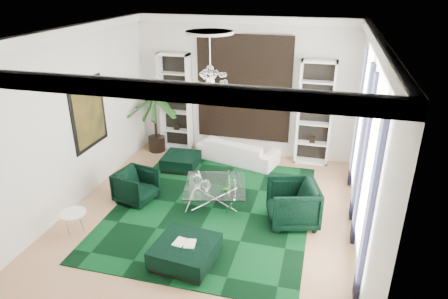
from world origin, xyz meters
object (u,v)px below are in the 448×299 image
(sofa, at_px, (238,150))
(ottoman_side, at_px, (181,162))
(armchair_right, at_px, (293,204))
(ottoman_front, at_px, (185,253))
(coffee_table, at_px, (215,194))
(palm, at_px, (154,108))
(armchair_left, at_px, (136,186))
(side_table, at_px, (75,224))

(sofa, distance_m, ottoman_side, 1.60)
(armchair_right, bearing_deg, ottoman_side, -136.60)
(ottoman_front, bearing_deg, ottoman_side, 111.52)
(coffee_table, bearing_deg, ottoman_front, -88.64)
(coffee_table, xyz_separation_m, palm, (-2.45, 2.40, 1.08))
(sofa, relative_size, ottoman_front, 2.11)
(coffee_table, bearing_deg, armchair_left, -168.69)
(ottoman_front, bearing_deg, armchair_right, 45.83)
(sofa, height_order, ottoman_side, sofa)
(sofa, distance_m, ottoman_front, 4.40)
(ottoman_front, bearing_deg, sofa, 90.65)
(sofa, relative_size, armchair_left, 2.68)
(armchair_left, bearing_deg, palm, 25.84)
(palm, bearing_deg, ottoman_side, -40.82)
(ottoman_side, relative_size, ottoman_front, 0.86)
(sofa, height_order, armchair_left, armchair_left)
(armchair_right, distance_m, ottoman_front, 2.45)
(side_table, bearing_deg, palm, 91.35)
(sofa, xyz_separation_m, palm, (-2.45, 0.10, 0.99))
(side_table, bearing_deg, ottoman_side, 73.14)
(sofa, xyz_separation_m, coffee_table, (0.00, -2.30, -0.09))
(ottoman_side, xyz_separation_m, palm, (-1.10, 0.95, 1.11))
(armchair_left, xyz_separation_m, side_table, (-0.60, -1.50, -0.13))
(armchair_right, bearing_deg, side_table, -86.36)
(armchair_left, height_order, side_table, armchair_left)
(ottoman_side, height_order, palm, palm)
(armchair_left, xyz_separation_m, palm, (-0.70, 2.75, 0.94))
(armchair_left, bearing_deg, armchair_right, -78.44)
(sofa, bearing_deg, armchair_right, 137.76)
(coffee_table, relative_size, side_table, 2.63)
(armchair_right, relative_size, palm, 0.38)
(ottoman_front, relative_size, side_table, 2.05)
(armchair_left, distance_m, ottoman_front, 2.52)
(armchair_right, bearing_deg, ottoman_front, -60.62)
(armchair_right, bearing_deg, sofa, -163.02)
(ottoman_side, bearing_deg, palm, 139.18)
(ottoman_front, relative_size, palm, 0.40)
(ottoman_side, distance_m, palm, 1.83)
(coffee_table, distance_m, ottoman_front, 2.10)
(ottoman_front, distance_m, palm, 5.26)
(armchair_left, distance_m, coffee_table, 1.79)
(palm, bearing_deg, armchair_left, -75.72)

